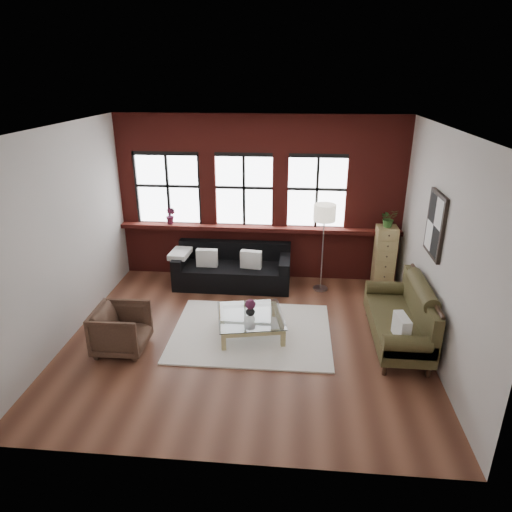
# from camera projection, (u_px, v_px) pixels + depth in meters

# --- Properties ---
(floor) EXTENTS (5.50, 5.50, 0.00)m
(floor) POSITION_uv_depth(u_px,v_px,m) (246.00, 337.00, 7.19)
(floor) COLOR #532C1E
(floor) RESTS_ON ground
(ceiling) EXTENTS (5.50, 5.50, 0.00)m
(ceiling) POSITION_uv_depth(u_px,v_px,m) (244.00, 128.00, 5.99)
(ceiling) COLOR white
(ceiling) RESTS_ON ground
(wall_back) EXTENTS (5.50, 0.00, 5.50)m
(wall_back) POSITION_uv_depth(u_px,v_px,m) (260.00, 198.00, 8.90)
(wall_back) COLOR #B9B4AC
(wall_back) RESTS_ON ground
(wall_front) EXTENTS (5.50, 0.00, 5.50)m
(wall_front) POSITION_uv_depth(u_px,v_px,m) (216.00, 334.00, 4.28)
(wall_front) COLOR #B9B4AC
(wall_front) RESTS_ON ground
(wall_left) EXTENTS (0.00, 5.00, 5.00)m
(wall_left) POSITION_uv_depth(u_px,v_px,m) (63.00, 237.00, 6.82)
(wall_left) COLOR #B9B4AC
(wall_left) RESTS_ON ground
(wall_right) EXTENTS (0.00, 5.00, 5.00)m
(wall_right) POSITION_uv_depth(u_px,v_px,m) (441.00, 248.00, 6.36)
(wall_right) COLOR #B9B4AC
(wall_right) RESTS_ON ground
(brick_backwall) EXTENTS (5.50, 0.12, 3.20)m
(brick_backwall) POSITION_uv_depth(u_px,v_px,m) (259.00, 199.00, 8.85)
(brick_backwall) COLOR maroon
(brick_backwall) RESTS_ON floor
(sill_ledge) EXTENTS (5.50, 0.30, 0.08)m
(sill_ledge) POSITION_uv_depth(u_px,v_px,m) (259.00, 228.00, 8.97)
(sill_ledge) COLOR maroon
(sill_ledge) RESTS_ON brick_backwall
(window_left) EXTENTS (1.38, 0.10, 1.50)m
(window_left) POSITION_uv_depth(u_px,v_px,m) (168.00, 189.00, 8.95)
(window_left) COLOR black
(window_left) RESTS_ON brick_backwall
(window_mid) EXTENTS (1.38, 0.10, 1.50)m
(window_mid) POSITION_uv_depth(u_px,v_px,m) (244.00, 191.00, 8.82)
(window_mid) COLOR black
(window_mid) RESTS_ON brick_backwall
(window_right) EXTENTS (1.38, 0.10, 1.50)m
(window_right) POSITION_uv_depth(u_px,v_px,m) (317.00, 193.00, 8.71)
(window_right) COLOR black
(window_right) RESTS_ON brick_backwall
(wall_poster) EXTENTS (0.05, 0.74, 0.94)m
(wall_poster) POSITION_uv_depth(u_px,v_px,m) (435.00, 225.00, 6.55)
(wall_poster) COLOR black
(wall_poster) RESTS_ON wall_right
(shag_rug) EXTENTS (2.51, 1.98, 0.03)m
(shag_rug) POSITION_uv_depth(u_px,v_px,m) (251.00, 332.00, 7.31)
(shag_rug) COLOR silver
(shag_rug) RESTS_ON floor
(dark_sofa) EXTENTS (2.22, 0.90, 0.80)m
(dark_sofa) POSITION_uv_depth(u_px,v_px,m) (233.00, 266.00, 8.83)
(dark_sofa) COLOR black
(dark_sofa) RESTS_ON floor
(pillow_a) EXTENTS (0.40, 0.14, 0.34)m
(pillow_a) POSITION_uv_depth(u_px,v_px,m) (207.00, 258.00, 8.71)
(pillow_a) COLOR white
(pillow_a) RESTS_ON dark_sofa
(pillow_b) EXTENTS (0.42, 0.19, 0.34)m
(pillow_b) POSITION_uv_depth(u_px,v_px,m) (251.00, 259.00, 8.64)
(pillow_b) COLOR white
(pillow_b) RESTS_ON dark_sofa
(vintage_settee) EXTENTS (0.85, 1.91, 1.02)m
(vintage_settee) POSITION_uv_depth(u_px,v_px,m) (398.00, 314.00, 6.86)
(vintage_settee) COLOR #3D371C
(vintage_settee) RESTS_ON floor
(pillow_settee) EXTENTS (0.19, 0.40, 0.34)m
(pillow_settee) POSITION_uv_depth(u_px,v_px,m) (401.00, 327.00, 6.29)
(pillow_settee) COLOR white
(pillow_settee) RESTS_ON vintage_settee
(armchair) EXTENTS (0.77, 0.75, 0.69)m
(armchair) POSITION_uv_depth(u_px,v_px,m) (121.00, 329.00, 6.75)
(armchair) COLOR #402B20
(armchair) RESTS_ON floor
(coffee_table) EXTENTS (1.20, 1.20, 0.34)m
(coffee_table) POSITION_uv_depth(u_px,v_px,m) (250.00, 324.00, 7.25)
(coffee_table) COLOR tan
(coffee_table) RESTS_ON shag_rug
(vase) EXTENTS (0.18, 0.18, 0.16)m
(vase) POSITION_uv_depth(u_px,v_px,m) (250.00, 311.00, 7.15)
(vase) COLOR #B2B2B2
(vase) RESTS_ON coffee_table
(flowers) EXTENTS (0.16, 0.16, 0.16)m
(flowers) POSITION_uv_depth(u_px,v_px,m) (250.00, 304.00, 7.11)
(flowers) COLOR #591E3B
(flowers) RESTS_ON vase
(drawer_chest) EXTENTS (0.38, 0.38, 1.23)m
(drawer_chest) POSITION_uv_depth(u_px,v_px,m) (384.00, 258.00, 8.67)
(drawer_chest) COLOR tan
(drawer_chest) RESTS_ON floor
(potted_plant_top) EXTENTS (0.38, 0.35, 0.34)m
(potted_plant_top) POSITION_uv_depth(u_px,v_px,m) (389.00, 218.00, 8.38)
(potted_plant_top) COLOR #2D5923
(potted_plant_top) RESTS_ON drawer_chest
(floor_lamp) EXTENTS (0.40, 0.40, 1.83)m
(floor_lamp) POSITION_uv_depth(u_px,v_px,m) (323.00, 245.00, 8.46)
(floor_lamp) COLOR #A5A5A8
(floor_lamp) RESTS_ON floor
(sill_plant) EXTENTS (0.24, 0.21, 0.35)m
(sill_plant) POSITION_uv_depth(u_px,v_px,m) (171.00, 216.00, 9.01)
(sill_plant) COLOR #591E3B
(sill_plant) RESTS_ON sill_ledge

